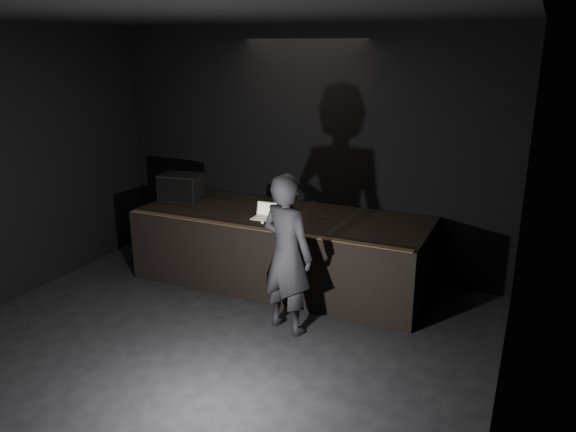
{
  "coord_description": "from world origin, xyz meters",
  "views": [
    {
      "loc": [
        3.09,
        -3.93,
        3.24
      ],
      "look_at": [
        0.28,
        2.3,
        1.13
      ],
      "focal_mm": 35.0,
      "sensor_mm": 36.0,
      "label": 1
    }
  ],
  "objects_px": {
    "stage_riser": "(282,248)",
    "person": "(287,254)",
    "stage_monitor": "(181,187)",
    "laptop": "(265,214)",
    "beer_can": "(283,223)"
  },
  "relations": [
    {
      "from": "stage_riser",
      "to": "beer_can",
      "type": "xyz_separation_m",
      "value": [
        0.29,
        -0.6,
        0.59
      ]
    },
    {
      "from": "stage_riser",
      "to": "person",
      "type": "bearing_deg",
      "value": -62.7
    },
    {
      "from": "stage_monitor",
      "to": "beer_can",
      "type": "bearing_deg",
      "value": -26.08
    },
    {
      "from": "laptop",
      "to": "beer_can",
      "type": "bearing_deg",
      "value": -40.77
    },
    {
      "from": "stage_riser",
      "to": "stage_monitor",
      "type": "xyz_separation_m",
      "value": [
        -1.67,
        0.04,
        0.7
      ]
    },
    {
      "from": "stage_monitor",
      "to": "laptop",
      "type": "bearing_deg",
      "value": -18.66
    },
    {
      "from": "stage_riser",
      "to": "stage_monitor",
      "type": "height_order",
      "value": "stage_monitor"
    },
    {
      "from": "stage_monitor",
      "to": "person",
      "type": "xyz_separation_m",
      "value": [
        2.29,
        -1.25,
        -0.25
      ]
    },
    {
      "from": "person",
      "to": "stage_monitor",
      "type": "bearing_deg",
      "value": -11.23
    },
    {
      "from": "stage_monitor",
      "to": "person",
      "type": "bearing_deg",
      "value": -36.7
    },
    {
      "from": "stage_monitor",
      "to": "beer_can",
      "type": "height_order",
      "value": "stage_monitor"
    },
    {
      "from": "person",
      "to": "laptop",
      "type": "bearing_deg",
      "value": -34.2
    },
    {
      "from": "beer_can",
      "to": "stage_riser",
      "type": "bearing_deg",
      "value": 115.88
    },
    {
      "from": "stage_riser",
      "to": "person",
      "type": "distance_m",
      "value": 1.43
    },
    {
      "from": "stage_monitor",
      "to": "beer_can",
      "type": "xyz_separation_m",
      "value": [
        1.96,
        -0.64,
        -0.11
      ]
    }
  ]
}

